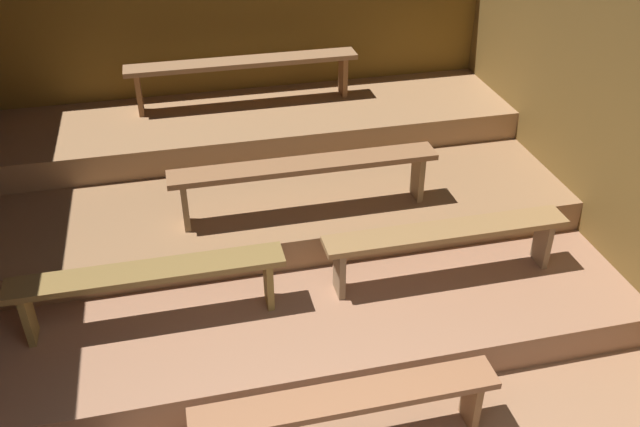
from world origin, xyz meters
name	(u,v)px	position (x,y,z in m)	size (l,w,h in m)	color
ground	(297,303)	(0.00, 2.62, -0.04)	(5.96, 6.03, 0.08)	#976C4D
wall_back	(245,57)	(0.00, 5.26, 1.19)	(5.96, 0.06, 2.39)	brown
wall_right	(605,140)	(2.61, 2.62, 1.19)	(0.06, 6.03, 2.39)	brown
platform_lower	(281,238)	(0.00, 3.34, 0.14)	(5.16, 3.78, 0.28)	#986B4E
platform_middle	(269,179)	(0.00, 3.94, 0.42)	(5.16, 2.57, 0.28)	#936A45
platform_upper	(257,124)	(0.00, 4.59, 0.70)	(5.16, 1.27, 0.28)	#9D724B
bench_floor_center	(347,405)	(0.01, 1.08, 0.38)	(1.97, 0.26, 0.47)	#925F3E
bench_lower_left	(149,279)	(-1.14, 2.30, 0.67)	(1.97, 0.26, 0.47)	olive
bench_lower_right	(446,238)	(1.14, 2.30, 0.67)	(1.97, 0.26, 0.47)	olive
bench_middle_center	(305,171)	(0.18, 3.09, 0.95)	(2.25, 0.26, 0.47)	#91613D
bench_upper_center	(243,67)	(-0.08, 4.83, 1.24)	(2.34, 0.26, 0.47)	#936844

